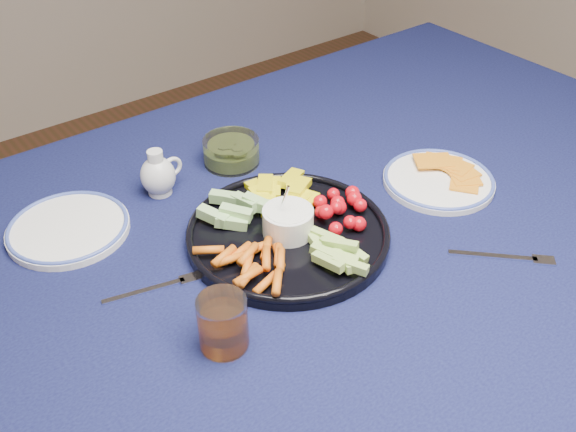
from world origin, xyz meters
TOP-DOWN VIEW (x-y plane):
  - dining_table at (0.00, 0.00)m, footprint 1.67×1.07m
  - crudite_platter at (-0.10, -0.01)m, footprint 0.34×0.34m
  - creamer_pitcher at (-0.20, 0.24)m, footprint 0.08×0.06m
  - pickle_bowl at (-0.04, 0.25)m, footprint 0.11×0.11m
  - cheese_plate at (0.23, -0.05)m, footprint 0.21×0.21m
  - juice_tumbler at (-0.30, -0.14)m, footprint 0.07×0.07m
  - fork_left at (-0.32, 0.02)m, footprint 0.15×0.05m
  - fork_right at (0.16, -0.26)m, footprint 0.13×0.13m
  - side_plate_extra at (-0.38, 0.23)m, footprint 0.20×0.20m

SIDE VIEW (x-z plane):
  - dining_table at x=0.00m, z-range 0.29..1.03m
  - fork_left at x=-0.32m, z-range 0.75..0.75m
  - fork_right at x=0.16m, z-range 0.75..0.75m
  - side_plate_extra at x=-0.38m, z-range 0.75..0.76m
  - cheese_plate at x=0.23m, z-range 0.74..0.77m
  - crudite_platter at x=-0.10m, z-range 0.71..0.82m
  - pickle_bowl at x=-0.04m, z-range 0.74..0.79m
  - juice_tumbler at x=-0.30m, z-range 0.74..0.82m
  - creamer_pitcher at x=-0.20m, z-range 0.74..0.83m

